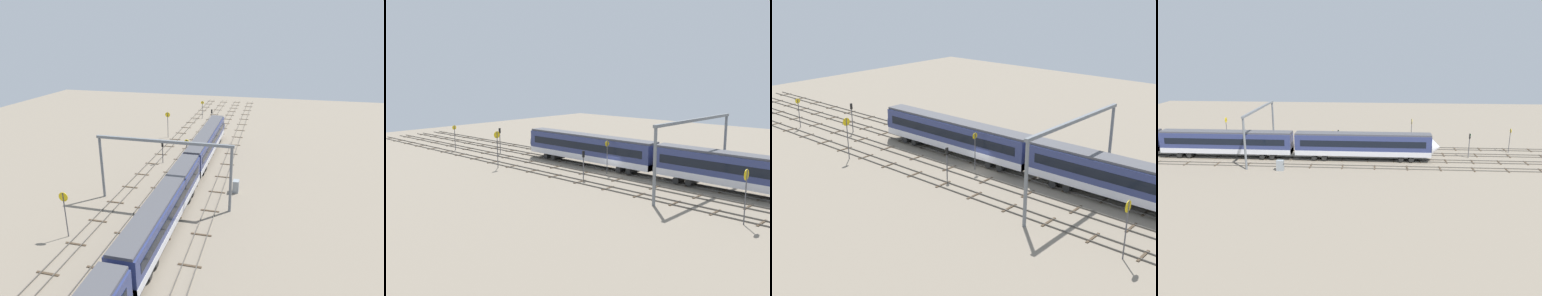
# 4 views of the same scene
# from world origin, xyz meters

# --- Properties ---
(ground_plane) EXTENTS (136.03, 136.03, 0.00)m
(ground_plane) POSITION_xyz_m (0.00, 0.00, 0.00)
(ground_plane) COLOR gray
(track_near_foreground) EXTENTS (120.03, 2.40, 0.16)m
(track_near_foreground) POSITION_xyz_m (-0.00, -6.44, 0.07)
(track_near_foreground) COLOR #59544C
(track_near_foreground) RESTS_ON ground
(track_with_train) EXTENTS (120.03, 2.40, 0.16)m
(track_with_train) POSITION_xyz_m (0.00, -2.15, 0.07)
(track_with_train) COLOR #59544C
(track_with_train) RESTS_ON ground
(track_middle) EXTENTS (120.03, 2.40, 0.16)m
(track_middle) POSITION_xyz_m (0.00, 2.15, 0.07)
(track_middle) COLOR #59544C
(track_middle) RESTS_ON ground
(track_second_far) EXTENTS (120.03, 2.40, 0.16)m
(track_second_far) POSITION_xyz_m (0.00, 6.44, 0.07)
(track_second_far) COLOR #59544C
(track_second_far) RESTS_ON ground
(train) EXTENTS (75.20, 3.24, 4.80)m
(train) POSITION_xyz_m (-18.21, -2.15, 2.66)
(train) COLOR navy
(train) RESTS_ON ground
(overhead_gantry) EXTENTS (0.40, 18.18, 8.98)m
(overhead_gantry) POSITION_xyz_m (-13.07, -0.10, 6.70)
(overhead_gantry) COLOR slate
(overhead_gantry) RESTS_ON ground
(speed_sign_near_foreground) EXTENTS (0.14, 0.80, 4.83)m
(speed_sign_near_foreground) POSITION_xyz_m (0.38, 0.24, 3.05)
(speed_sign_near_foreground) COLOR #4C4C51
(speed_sign_near_foreground) RESTS_ON ground
(speed_sign_mid_trackside) EXTENTS (0.14, 0.82, 4.73)m
(speed_sign_mid_trackside) POSITION_xyz_m (33.75, 4.50, 3.01)
(speed_sign_mid_trackside) COLOR #4C4C51
(speed_sign_mid_trackside) RESTS_ON ground
(speed_sign_far_trackside) EXTENTS (0.14, 1.07, 5.64)m
(speed_sign_far_trackside) POSITION_xyz_m (15.49, 8.34, 3.77)
(speed_sign_far_trackside) COLOR #4C4C51
(speed_sign_far_trackside) RESTS_ON ground
(speed_sign_distant_end) EXTENTS (0.14, 1.09, 5.50)m
(speed_sign_distant_end) POSITION_xyz_m (-22.86, 8.06, 3.69)
(speed_sign_distant_end) COLOR #4C4C51
(speed_sign_distant_end) RESTS_ON ground
(signal_light_trackside_approach) EXTENTS (0.31, 0.32, 4.55)m
(signal_light_trackside_approach) POSITION_xyz_m (25.26, 0.45, 2.98)
(signal_light_trackside_approach) COLOR #4C4C51
(signal_light_trackside_approach) RESTS_ON ground
(signal_light_trackside_departure) EXTENTS (0.31, 0.32, 3.91)m
(signal_light_trackside_departure) POSITION_xyz_m (0.94, 4.73, 2.59)
(signal_light_trackside_departure) COLOR #4C4C51
(signal_light_trackside_departure) RESTS_ON ground
(relay_cabinet) EXTENTS (1.17, 0.84, 1.76)m
(relay_cabinet) POSITION_xyz_m (-7.33, -9.04, 0.88)
(relay_cabinet) COLOR gray
(relay_cabinet) RESTS_ON ground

